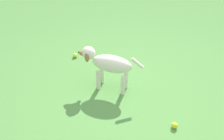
% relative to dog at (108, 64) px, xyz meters
% --- Properties ---
extents(ground, '(14.00, 14.00, 0.00)m').
position_rel_dog_xyz_m(ground, '(0.17, -0.27, -0.36)').
color(ground, '#548C42').
extents(dog, '(0.66, 0.54, 0.54)m').
position_rel_dog_xyz_m(dog, '(0.00, 0.00, 0.00)').
color(dog, silver).
rests_on(dog, ground).
extents(tennis_ball_0, '(0.07, 0.07, 0.07)m').
position_rel_dog_xyz_m(tennis_ball_0, '(0.44, -0.85, -0.33)').
color(tennis_ball_0, yellow).
rests_on(tennis_ball_0, ground).
extents(tennis_ball_1, '(0.07, 0.07, 0.07)m').
position_rel_dog_xyz_m(tennis_ball_1, '(-0.23, 0.80, -0.33)').
color(tennis_ball_1, '#CAE13F').
rests_on(tennis_ball_1, ground).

